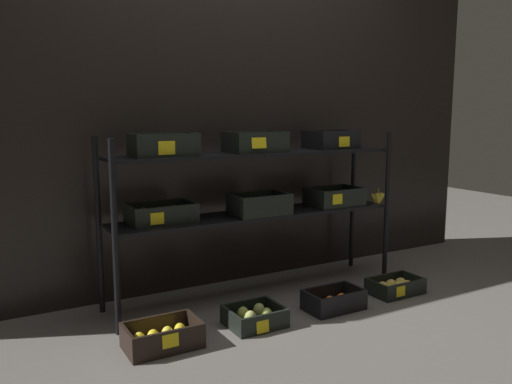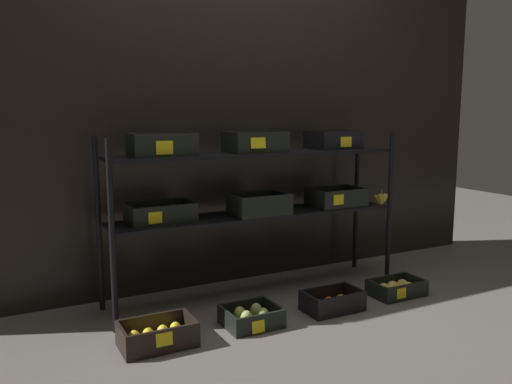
% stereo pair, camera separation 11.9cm
% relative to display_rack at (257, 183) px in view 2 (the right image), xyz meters
% --- Properties ---
extents(ground_plane, '(10.00, 10.00, 0.00)m').
position_rel_display_rack_xyz_m(ground_plane, '(-0.01, 0.00, -0.72)').
color(ground_plane, '#605B56').
extents(storefront_wall, '(4.27, 0.12, 2.20)m').
position_rel_display_rack_xyz_m(storefront_wall, '(-0.01, 0.38, 0.38)').
color(storefront_wall, black).
rests_on(storefront_wall, ground_plane).
extents(display_rack, '(2.00, 0.39, 1.04)m').
position_rel_display_rack_xyz_m(display_rack, '(0.00, 0.00, 0.00)').
color(display_rack, black).
rests_on(display_rack, ground_plane).
extents(crate_ground_lemon, '(0.37, 0.24, 0.13)m').
position_rel_display_rack_xyz_m(crate_ground_lemon, '(-0.79, -0.44, -0.67)').
color(crate_ground_lemon, black).
rests_on(crate_ground_lemon, ground_plane).
extents(crate_ground_pear, '(0.30, 0.26, 0.10)m').
position_rel_display_rack_xyz_m(crate_ground_pear, '(-0.26, -0.43, -0.68)').
color(crate_ground_pear, black).
rests_on(crate_ground_pear, ground_plane).
extents(crate_ground_tangerine, '(0.34, 0.21, 0.12)m').
position_rel_display_rack_xyz_m(crate_ground_tangerine, '(0.26, -0.46, -0.68)').
color(crate_ground_tangerine, black).
rests_on(crate_ground_tangerine, ground_plane).
extents(crate_ground_apple_gold, '(0.34, 0.22, 0.10)m').
position_rel_display_rack_xyz_m(crate_ground_apple_gold, '(0.78, -0.44, -0.68)').
color(crate_ground_apple_gold, black).
rests_on(crate_ground_apple_gold, ground_plane).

